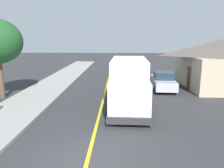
{
  "coord_description": "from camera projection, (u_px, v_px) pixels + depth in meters",
  "views": [
    {
      "loc": [
        1.21,
        -7.19,
        4.64
      ],
      "look_at": [
        0.7,
        7.68,
        1.4
      ],
      "focal_mm": 34.08,
      "sensor_mm": 36.0,
      "label": 1
    }
  ],
  "objects": [
    {
      "name": "ground_plane",
      "position": [
        87.0,
        163.0,
        8.05
      ],
      "size": [
        120.0,
        120.0,
        0.0
      ],
      "primitive_type": "plane",
      "color": "#303033"
    },
    {
      "name": "sidewalk_curb",
      "position": [
        3.0,
        120.0,
        12.12
      ],
      "size": [
        3.6,
        60.0,
        0.15
      ],
      "primitive_type": "cube",
      "color": "gray",
      "rests_on": "ground"
    },
    {
      "name": "centre_line_yellow",
      "position": [
        105.0,
        94.0,
        17.82
      ],
      "size": [
        0.16,
        56.0,
        0.01
      ],
      "primitive_type": "cube",
      "color": "gold",
      "rests_on": "ground"
    },
    {
      "name": "box_truck",
      "position": [
        129.0,
        81.0,
        14.48
      ],
      "size": [
        2.64,
        7.26,
        3.2
      ],
      "color": "white",
      "rests_on": "ground"
    },
    {
      "name": "parked_car_near",
      "position": [
        125.0,
        78.0,
        20.85
      ],
      "size": [
        1.97,
        4.47,
        1.67
      ],
      "color": "#4C564C",
      "rests_on": "ground"
    },
    {
      "name": "parked_car_mid",
      "position": [
        127.0,
        68.0,
        27.92
      ],
      "size": [
        1.86,
        4.43,
        1.67
      ],
      "color": "#B7B7BC",
      "rests_on": "ground"
    },
    {
      "name": "parked_car_far",
      "position": [
        125.0,
        62.0,
        34.99
      ],
      "size": [
        2.01,
        4.48,
        1.67
      ],
      "color": "silver",
      "rests_on": "ground"
    },
    {
      "name": "parked_van_across",
      "position": [
        163.0,
        81.0,
        19.28
      ],
      "size": [
        1.96,
        4.46,
        1.67
      ],
      "color": "#B7B7BC",
      "rests_on": "ground"
    }
  ]
}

